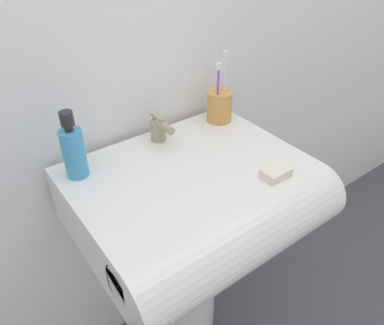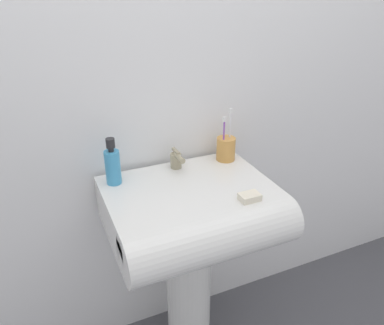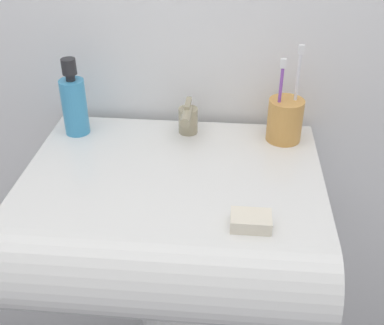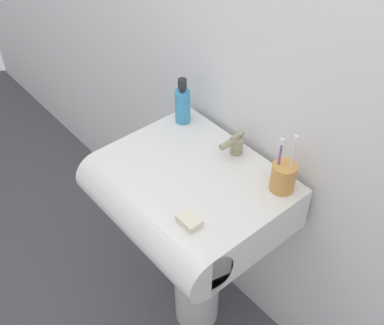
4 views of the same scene
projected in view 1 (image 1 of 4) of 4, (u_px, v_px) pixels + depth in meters
The scene contains 7 objects.
wall_back at pixel (127, 14), 0.96m from camera, with size 5.00×0.05×2.40m, color white.
sink_pedestal at pixel (187, 289), 1.28m from camera, with size 0.19×0.19×0.70m, color white.
sink_basin at pixel (200, 203), 0.99m from camera, with size 0.61×0.51×0.17m.
faucet at pixel (159, 129), 1.07m from camera, with size 0.04×0.10×0.08m.
toothbrush_cup at pixel (219, 106), 1.16m from camera, with size 0.08×0.08×0.22m.
soap_bottle at pixel (74, 151), 0.91m from camera, with size 0.06×0.06×0.18m.
bar_soap at pixel (276, 173), 0.94m from camera, with size 0.07×0.05×0.02m, color silver.
Camera 1 is at (-0.46, -0.65, 1.44)m, focal length 35.00 mm.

